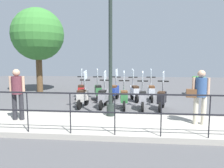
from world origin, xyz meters
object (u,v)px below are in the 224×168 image
object	(u,v)px
scooter_near_2	(124,97)
scooter_far_2	(114,91)
potted_palm	(198,88)
scooter_far_0	(151,91)
lamp_post_near	(110,54)
scooter_near_0	(162,98)
pedestrian_with_bag	(200,93)
pedestrian_distant	(17,90)
scooter_near_1	(143,98)
scooter_far_3	(98,91)
scooter_near_4	(83,96)
scooter_far_4	(81,90)
tree_large	(38,35)
scooter_far_1	(134,91)
scooter_near_3	(103,96)

from	to	relation	value
scooter_near_2	scooter_far_2	xyz separation A→B (m)	(1.63, 0.54, 0.00)
potted_palm	scooter_far_0	distance (m)	3.24
lamp_post_near	scooter_near_0	distance (m)	3.02
potted_palm	scooter_near_2	world-z (taller)	scooter_near_2
pedestrian_with_bag	pedestrian_distant	size ratio (longest dim) A/B	1.00
scooter_near_2	scooter_near_1	bearing A→B (deg)	-100.12
lamp_post_near	scooter_far_2	bearing A→B (deg)	2.65
scooter_near_0	scooter_far_3	distance (m)	3.32
scooter_near_2	lamp_post_near	bearing A→B (deg)	163.50
potted_palm	scooter_far_0	xyz separation A→B (m)	(-1.79, 2.70, 0.04)
lamp_post_near	scooter_near_0	bearing A→B (deg)	-49.71
scooter_near_4	scooter_far_4	bearing A→B (deg)	23.81
scooter_near_1	scooter_near_2	xyz separation A→B (m)	(0.09, 0.74, 0.00)
tree_large	scooter_far_0	xyz separation A→B (m)	(-2.22, -6.53, -2.94)
scooter_near_0	tree_large	bearing A→B (deg)	75.13
pedestrian_with_bag	scooter_far_1	distance (m)	4.39
scooter_far_0	scooter_near_2	bearing A→B (deg)	143.04
scooter_near_0	scooter_near_4	bearing A→B (deg)	103.16
pedestrian_with_bag	scooter_near_2	bearing A→B (deg)	50.31
scooter_near_2	scooter_near_4	xyz separation A→B (m)	(0.06, 1.73, 0.00)
scooter_far_4	tree_large	bearing A→B (deg)	46.31
pedestrian_with_bag	scooter_far_1	bearing A→B (deg)	31.45
potted_palm	scooter_near_2	xyz separation A→B (m)	(-3.49, 3.93, 0.04)
pedestrian_with_bag	tree_large	size ratio (longest dim) A/B	0.32
scooter_near_4	scooter_near_3	bearing A→B (deg)	-80.53
lamp_post_near	scooter_far_2	size ratio (longest dim) A/B	2.99
scooter_far_1	tree_large	bearing A→B (deg)	52.42
potted_palm	scooter_near_3	xyz separation A→B (m)	(-3.41, 4.80, 0.04)
scooter_near_3	scooter_near_4	xyz separation A→B (m)	(-0.02, 0.86, 0.00)
scooter_far_0	scooter_near_4	bearing A→B (deg)	117.84
potted_palm	scooter_far_4	size ratio (longest dim) A/B	0.69
scooter_far_4	scooter_near_0	bearing A→B (deg)	-122.44
scooter_near_4	scooter_far_0	xyz separation A→B (m)	(1.63, -2.96, 0.00)
scooter_far_0	scooter_far_4	bearing A→B (deg)	90.05
lamp_post_near	tree_large	world-z (taller)	tree_large
scooter_near_1	scooter_near_4	xyz separation A→B (m)	(0.15, 2.48, 0.00)
scooter_near_2	scooter_near_4	distance (m)	1.73
scooter_near_1	scooter_near_2	distance (m)	0.75
pedestrian_with_bag	tree_large	bearing A→B (deg)	56.63
potted_palm	scooter_far_4	xyz separation A→B (m)	(-1.85, 6.09, 0.04)
pedestrian_distant	scooter_far_0	xyz separation A→B (m)	(4.11, -4.45, -0.60)
scooter_far_0	scooter_far_4	world-z (taller)	same
scooter_far_2	scooter_far_1	bearing A→B (deg)	-79.09
scooter_near_2	scooter_far_2	world-z (taller)	same
scooter_near_4	scooter_near_1	bearing A→B (deg)	-85.10
scooter_near_0	pedestrian_distant	bearing A→B (deg)	131.85
lamp_post_near	scooter_far_0	size ratio (longest dim) A/B	2.99
potted_palm	scooter_far_3	distance (m)	5.58
scooter_far_2	scooter_far_3	xyz separation A→B (m)	(0.00, 0.80, 0.00)
potted_palm	scooter_near_1	bearing A→B (deg)	138.28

